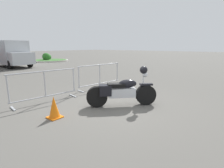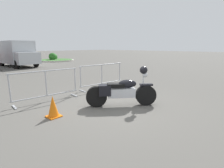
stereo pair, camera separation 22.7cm
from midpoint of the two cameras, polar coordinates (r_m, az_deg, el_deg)
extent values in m
plane|color=#54514C|center=(5.61, 1.49, -7.13)|extent=(120.00, 120.00, 0.00)
cylinder|color=black|center=(5.72, 12.08, -3.60)|extent=(0.60, 0.58, 0.65)
cylinder|color=black|center=(5.46, -3.90, -4.11)|extent=(0.60, 0.58, 0.65)
cube|color=silver|center=(5.51, 4.29, -2.87)|extent=(0.79, 0.76, 0.28)
ellipsoid|color=black|center=(5.48, 6.22, 0.05)|extent=(0.60, 0.58, 0.26)
cube|color=black|center=(5.42, 2.43, -0.45)|extent=(0.58, 0.57, 0.12)
cube|color=black|center=(5.42, -1.20, -1.99)|extent=(0.49, 0.49, 0.32)
cube|color=black|center=(5.64, 12.23, -0.23)|extent=(0.39, 0.38, 0.06)
cylinder|color=silver|center=(5.58, 11.31, 1.12)|extent=(0.06, 0.06, 0.46)
sphere|color=silver|center=(5.56, 11.88, 2.92)|extent=(0.16, 0.16, 0.16)
sphere|color=black|center=(5.53, 11.45, 4.47)|extent=(0.24, 0.24, 0.24)
cylinder|color=#9EA0A5|center=(6.21, -20.05, 4.01)|extent=(2.28, 0.35, 0.04)
cylinder|color=#9EA0A5|center=(6.37, -19.49, -3.56)|extent=(2.28, 0.35, 0.04)
cylinder|color=#9EA0A5|center=(5.99, -29.56, -1.27)|extent=(0.05, 0.05, 0.85)
cylinder|color=#9EA0A5|center=(6.28, -19.77, 0.17)|extent=(0.05, 0.05, 0.85)
cylinder|color=#9EA0A5|center=(6.73, -11.06, 1.46)|extent=(0.05, 0.05, 0.85)
cube|color=#9EA0A5|center=(6.16, -28.32, -6.71)|extent=(0.12, 0.44, 0.03)
cube|color=#9EA0A5|center=(6.84, -11.36, -3.64)|extent=(0.12, 0.44, 0.03)
cylinder|color=#9EA0A5|center=(7.82, -2.56, 6.32)|extent=(2.28, 0.35, 0.04)
cylinder|color=#9EA0A5|center=(7.95, -2.50, 0.21)|extent=(2.28, 0.35, 0.04)
cylinder|color=#9EA0A5|center=(7.26, -9.36, 2.31)|extent=(0.05, 0.05, 0.85)
cylinder|color=#9EA0A5|center=(7.87, -2.53, 3.24)|extent=(0.05, 0.05, 0.85)
cylinder|color=#9EA0A5|center=(8.58, 3.25, 3.99)|extent=(0.05, 0.05, 0.85)
cube|color=#9EA0A5|center=(7.42, -8.74, -2.27)|extent=(0.12, 0.44, 0.03)
cube|color=#9EA0A5|center=(8.65, 2.87, -0.06)|extent=(0.12, 0.44, 0.03)
cube|color=#B2B7BC|center=(18.79, -28.79, 9.14)|extent=(2.14, 4.17, 2.00)
cube|color=#B2B7BC|center=(16.52, -25.36, 7.59)|extent=(1.93, 0.96, 1.00)
cylinder|color=black|center=(17.28, -23.26, 6.34)|extent=(0.26, 0.73, 0.72)
cylinder|color=black|center=(16.59, -28.43, 5.64)|extent=(0.26, 0.73, 0.72)
cylinder|color=black|center=(20.27, -27.58, 6.68)|extent=(0.26, 0.73, 0.72)
cylinder|color=black|center=(19.68, -32.09, 6.07)|extent=(0.26, 0.73, 0.72)
cylinder|color=#ADA89E|center=(23.63, -17.54, 7.40)|extent=(4.47, 4.47, 0.14)
cylinder|color=#38662D|center=(23.62, -17.56, 7.60)|extent=(4.11, 4.11, 0.02)
sphere|color=#3D7A38|center=(24.65, -17.97, 8.46)|extent=(0.75, 0.75, 0.75)
sphere|color=#286023|center=(23.74, -18.61, 8.49)|extent=(0.93, 0.93, 0.93)
cube|color=orange|center=(5.00, -17.24, -10.02)|extent=(0.34, 0.34, 0.03)
cone|color=orange|center=(4.89, -17.46, -6.82)|extent=(0.28, 0.28, 0.56)
camera|label=1|loc=(0.11, -88.86, 0.25)|focal=28.00mm
camera|label=2|loc=(0.11, 91.14, -0.25)|focal=28.00mm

